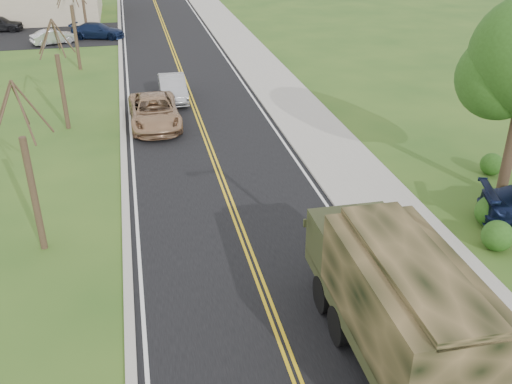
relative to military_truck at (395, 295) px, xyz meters
name	(u,v)px	position (x,y,z in m)	size (l,w,h in m)	color
road	(171,46)	(-2.60, 37.59, -2.05)	(8.00, 120.00, 0.01)	black
curb_right	(220,42)	(1.55, 37.59, -1.99)	(0.30, 120.00, 0.12)	#9E998E
sidewalk_right	(241,42)	(3.30, 37.59, -2.00)	(3.20, 120.00, 0.10)	#9E998E
curb_left	(120,47)	(-6.75, 37.59, -2.00)	(0.30, 120.00, 0.10)	#9E998E
bare_tree_a	(31,181)	(-9.60, 7.59, 0.57)	(1.93, 2.26, 6.08)	#38281C
bare_tree_b	(61,83)	(-9.60, 19.59, 0.42)	(1.83, 2.14, 5.73)	#38281C
bare_tree_c	(75,30)	(-9.60, 31.59, 0.72)	(2.04, 2.39, 6.42)	#38281C
bare_tree_d	(84,5)	(-9.60, 43.59, 0.50)	(1.88, 2.20, 5.91)	#38281C
military_truck	(395,295)	(0.00, 0.00, 0.00)	(2.58, 7.21, 3.58)	black
suv_champagne	(154,112)	(-5.02, 19.03, -1.27)	(2.59, 5.62, 1.56)	tan
sedan_silver	(173,88)	(-3.68, 23.22, -1.32)	(1.54, 4.42, 1.46)	#A1A1A5
lot_car_silver	(54,37)	(-12.14, 40.21, -1.44)	(1.28, 3.68, 1.21)	silver
lot_car_navy	(98,31)	(-8.58, 41.66, -1.39)	(1.85, 4.55, 1.32)	#0F1B3A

